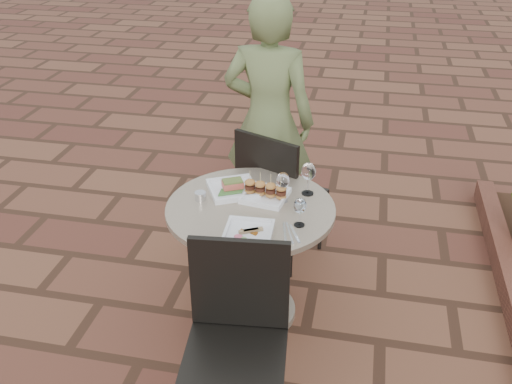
% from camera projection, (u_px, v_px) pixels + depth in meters
% --- Properties ---
extents(ground, '(60.00, 60.00, 0.00)m').
position_uv_depth(ground, '(234.00, 321.00, 3.31)').
color(ground, brown).
rests_on(ground, ground).
extents(cafe_table, '(0.90, 0.90, 0.73)m').
position_uv_depth(cafe_table, '(251.00, 245.00, 3.14)').
color(cafe_table, gray).
rests_on(cafe_table, ground).
extents(chair_far, '(0.58, 0.58, 0.93)m').
position_uv_depth(chair_far, '(275.00, 188.00, 3.57)').
color(chair_far, black).
rests_on(chair_far, ground).
extents(chair_near, '(0.48, 0.48, 0.93)m').
position_uv_depth(chair_near, '(237.00, 326.00, 2.48)').
color(chair_near, black).
rests_on(chair_near, ground).
extents(diner, '(0.64, 0.44, 1.68)m').
position_uv_depth(diner, '(269.00, 121.00, 3.76)').
color(diner, '#596537').
rests_on(diner, ground).
extents(plate_salmon, '(0.34, 0.34, 0.07)m').
position_uv_depth(plate_salmon, '(233.00, 188.00, 3.15)').
color(plate_salmon, white).
rests_on(plate_salmon, cafe_table).
extents(plate_sliders, '(0.26, 0.26, 0.15)m').
position_uv_depth(plate_sliders, '(265.00, 192.00, 3.08)').
color(plate_sliders, white).
rests_on(plate_sliders, cafe_table).
extents(plate_tuna, '(0.25, 0.25, 0.03)m').
position_uv_depth(plate_tuna, '(248.00, 232.00, 2.78)').
color(plate_tuna, white).
rests_on(plate_tuna, cafe_table).
extents(wine_glass_right, '(0.07, 0.07, 0.15)m').
position_uv_depth(wine_glass_right, '(300.00, 207.00, 2.80)').
color(wine_glass_right, white).
rests_on(wine_glass_right, cafe_table).
extents(wine_glass_mid, '(0.07, 0.07, 0.17)m').
position_uv_depth(wine_glass_mid, '(283.00, 181.00, 3.01)').
color(wine_glass_mid, white).
rests_on(wine_glass_mid, cafe_table).
extents(wine_glass_far, '(0.08, 0.08, 0.19)m').
position_uv_depth(wine_glass_far, '(309.00, 172.00, 3.07)').
color(wine_glass_far, white).
rests_on(wine_glass_far, cafe_table).
extents(steel_ramekin, '(0.08, 0.08, 0.05)m').
position_uv_depth(steel_ramekin, '(200.00, 196.00, 3.07)').
color(steel_ramekin, silver).
rests_on(steel_ramekin, cafe_table).
extents(cutlery_set, '(0.15, 0.21, 0.00)m').
position_uv_depth(cutlery_set, '(290.00, 233.00, 2.79)').
color(cutlery_set, silver).
rests_on(cutlery_set, cafe_table).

